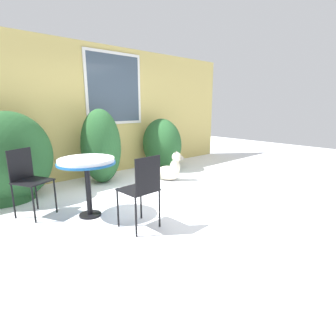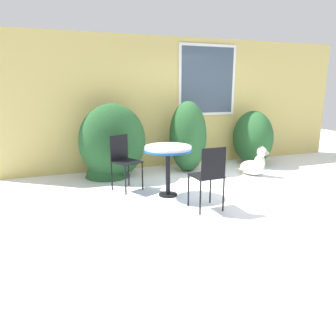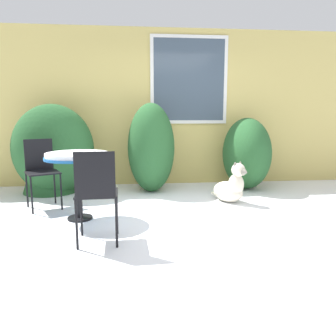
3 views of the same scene
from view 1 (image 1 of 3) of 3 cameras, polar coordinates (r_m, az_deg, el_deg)
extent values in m
plane|color=white|center=(4.38, -1.96, -6.92)|extent=(16.00, 16.00, 0.00)
cube|color=tan|center=(5.96, -16.12, 11.66)|extent=(8.00, 0.06, 2.78)
cube|color=silver|center=(6.19, -11.61, 16.55)|extent=(1.39, 0.04, 1.55)
cube|color=#3D4C5B|center=(6.17, -11.54, 16.56)|extent=(1.27, 0.01, 1.43)
ellipsoid|color=#235128|center=(4.87, -31.09, 2.05)|extent=(1.29, 0.96, 1.44)
ellipsoid|color=#235128|center=(5.36, -14.38, 4.55)|extent=(0.77, 0.82, 1.47)
ellipsoid|color=#235128|center=(6.36, -1.37, 5.20)|extent=(0.79, 1.09, 1.22)
cone|color=#235128|center=(4.98, -32.50, 2.05)|extent=(0.88, 0.88, 1.44)
cylinder|color=black|center=(3.93, -16.56, -9.70)|extent=(0.30, 0.30, 0.03)
cylinder|color=black|center=(3.81, -16.94, -4.51)|extent=(0.07, 0.07, 0.72)
cylinder|color=#195699|center=(3.71, -17.33, 1.03)|extent=(0.78, 0.78, 0.03)
cylinder|color=white|center=(3.70, -17.37, 1.63)|extent=(0.75, 0.75, 0.05)
cube|color=black|center=(4.07, -27.35, -2.59)|extent=(0.55, 0.55, 0.02)
cube|color=black|center=(4.17, -29.46, 0.72)|extent=(0.35, 0.18, 0.43)
cylinder|color=black|center=(3.89, -27.20, -7.22)|extent=(0.02, 0.02, 0.49)
cylinder|color=black|center=(4.13, -23.32, -5.68)|extent=(0.02, 0.02, 0.49)
cylinder|color=black|center=(4.18, -30.60, -6.28)|extent=(0.02, 0.02, 0.49)
cylinder|color=black|center=(4.40, -26.78, -4.91)|extent=(0.02, 0.02, 0.49)
cube|color=black|center=(3.29, -6.52, -4.68)|extent=(0.43, 0.43, 0.02)
cube|color=black|center=(3.08, -4.36, -1.53)|extent=(0.38, 0.03, 0.43)
cylinder|color=black|center=(3.62, -5.91, -7.23)|extent=(0.02, 0.02, 0.49)
cylinder|color=black|center=(3.42, -10.85, -8.69)|extent=(0.02, 0.02, 0.49)
cylinder|color=black|center=(3.36, -1.87, -8.87)|extent=(0.02, 0.02, 0.49)
cylinder|color=black|center=(3.14, -6.98, -10.62)|extent=(0.02, 0.02, 0.49)
ellipsoid|color=beige|center=(5.47, 0.00, -1.09)|extent=(0.53, 0.59, 0.30)
ellipsoid|color=beige|center=(5.40, 1.53, 0.12)|extent=(0.32, 0.31, 0.33)
sphere|color=beige|center=(5.35, 1.89, 2.41)|extent=(0.19, 0.19, 0.19)
cone|color=gray|center=(5.32, 3.23, 2.18)|extent=(0.13, 0.12, 0.11)
ellipsoid|color=gray|center=(5.29, 1.59, 3.09)|extent=(0.05, 0.05, 0.09)
ellipsoid|color=gray|center=(5.39, 1.89, 3.29)|extent=(0.05, 0.05, 0.09)
ellipsoid|color=beige|center=(5.56, -2.31, -1.74)|extent=(0.18, 0.23, 0.06)
camera|label=2|loc=(1.56, 148.90, -3.00)|focal=35.00mm
camera|label=3|loc=(2.31, 64.47, -0.15)|focal=35.00mm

